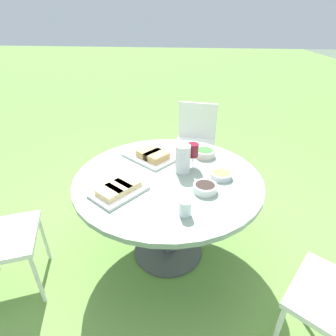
% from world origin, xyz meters
% --- Properties ---
extents(ground_plane, '(40.00, 40.00, 0.00)m').
position_xyz_m(ground_plane, '(0.00, 0.00, 0.00)').
color(ground_plane, '#668E42').
extents(dining_table, '(1.31, 1.31, 0.73)m').
position_xyz_m(dining_table, '(0.00, 0.00, 0.62)').
color(dining_table, '#4C4C51').
rests_on(dining_table, ground_plane).
extents(chair_near_left, '(0.47, 0.48, 0.89)m').
position_xyz_m(chair_near_left, '(-1.24, 0.14, 0.52)').
color(chair_near_left, silver).
rests_on(chair_near_left, ground_plane).
extents(water_pitcher, '(0.11, 0.11, 0.20)m').
position_xyz_m(water_pitcher, '(-0.07, 0.10, 0.83)').
color(water_pitcher, silver).
rests_on(water_pitcher, dining_table).
extents(wine_glass, '(0.08, 0.08, 0.18)m').
position_xyz_m(wine_glass, '(-0.15, 0.16, 0.86)').
color(wine_glass, silver).
rests_on(wine_glass, dining_table).
extents(platter_bread_main, '(0.43, 0.46, 0.07)m').
position_xyz_m(platter_bread_main, '(-0.23, -0.17, 0.76)').
color(platter_bread_main, white).
rests_on(platter_bread_main, dining_table).
extents(platter_charcuterie, '(0.40, 0.37, 0.06)m').
position_xyz_m(platter_charcuterie, '(0.26, -0.28, 0.76)').
color(platter_charcuterie, white).
rests_on(platter_charcuterie, dining_table).
extents(bowl_fries, '(0.15, 0.15, 0.04)m').
position_xyz_m(bowl_fries, '(-0.02, 0.37, 0.75)').
color(bowl_fries, silver).
rests_on(bowl_fries, dining_table).
extents(bowl_salad, '(0.16, 0.16, 0.05)m').
position_xyz_m(bowl_salad, '(-0.34, 0.25, 0.76)').
color(bowl_salad, beige).
rests_on(bowl_salad, dining_table).
extents(bowl_olives, '(0.15, 0.15, 0.05)m').
position_xyz_m(bowl_olives, '(0.16, 0.26, 0.76)').
color(bowl_olives, white).
rests_on(bowl_olives, dining_table).
extents(cup_water_near, '(0.07, 0.07, 0.09)m').
position_xyz_m(cup_water_near, '(0.41, 0.15, 0.78)').
color(cup_water_near, silver).
rests_on(cup_water_near, dining_table).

